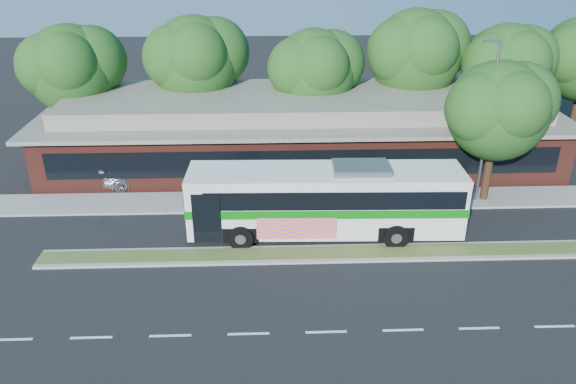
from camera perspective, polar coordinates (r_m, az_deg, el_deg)
name	(u,v)px	position (r m, az deg, el deg)	size (l,w,h in m)	color
ground	(316,262)	(26.44, 2.82, -7.13)	(120.00, 120.00, 0.00)	black
median_strip	(315,254)	(26.91, 2.72, -6.31)	(26.00, 1.10, 0.15)	#475A26
sidewalk	(307,200)	(31.98, 1.90, -0.87)	(44.00, 2.60, 0.12)	gray
parking_lot	(12,180)	(38.62, -26.23, 1.08)	(14.00, 12.00, 0.01)	black
plaza_building	(300,128)	(37.27, 1.26, 6.49)	(33.20, 11.20, 4.45)	#55221A
lamp_post	(488,119)	(31.91, 19.61, 6.97)	(0.93, 0.18, 9.07)	slate
tree_bg_a	(78,66)	(40.24, -20.57, 11.87)	(6.47, 5.80, 8.63)	black
tree_bg_b	(201,58)	(39.44, -8.79, 13.32)	(6.69, 6.00, 9.00)	black
tree_bg_c	(320,68)	(38.48, 3.26, 12.43)	(6.24, 5.60, 8.26)	black
tree_bg_d	(422,52)	(40.53, 13.42, 13.66)	(6.91, 6.20, 9.37)	black
tree_bg_e	(512,65)	(41.70, 21.79, 11.93)	(6.47, 5.80, 8.50)	black
transit_bus	(327,196)	(27.79, 3.94, -0.45)	(13.62, 3.43, 3.80)	silver
sedan	(147,172)	(34.91, -14.17, 1.94)	(2.14, 5.25, 1.52)	#B1B2B8
sidewalk_tree	(504,108)	(32.41, 21.12, 7.98)	(5.98, 5.36, 7.98)	black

